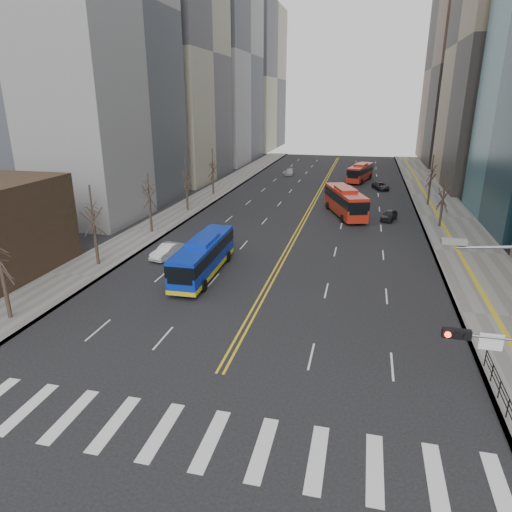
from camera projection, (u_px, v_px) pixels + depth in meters
ground at (186, 436)px, 20.51m from camera, size 220.00×220.00×0.00m
sidewalk_right at (446, 217)px, 58.04m from camera, size 7.00×130.00×0.15m
sidewalk_left at (195, 204)px, 65.47m from camera, size 5.00×130.00×0.15m
crosswalk at (186, 436)px, 20.51m from camera, size 26.70×4.00×0.01m
centerline at (317, 196)px, 71.08m from camera, size 0.55×100.00×0.01m
office_towers at (333, 38)px, 75.66m from camera, size 83.00×134.00×58.00m
pedestrian_railing at (500, 387)px, 22.63m from camera, size 0.06×6.06×1.02m
street_trees at (237, 186)px, 52.26m from camera, size 35.20×47.20×7.60m
blue_bus at (203, 256)px, 38.81m from camera, size 2.80×11.18×3.26m
red_bus_near at (345, 200)px, 58.68m from camera, size 6.19×11.60×3.60m
red_bus_far at (360, 171)px, 83.14m from camera, size 4.61×10.35×3.23m
car_white at (168, 251)px, 43.28m from camera, size 2.33×4.27×1.34m
car_dark_mid at (389, 215)px, 56.73m from camera, size 2.46×3.99×1.27m
car_silver at (289, 172)px, 90.29m from camera, size 1.94×4.15×1.17m
car_dark_far at (381, 186)px, 75.90m from camera, size 3.18×4.57×1.16m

